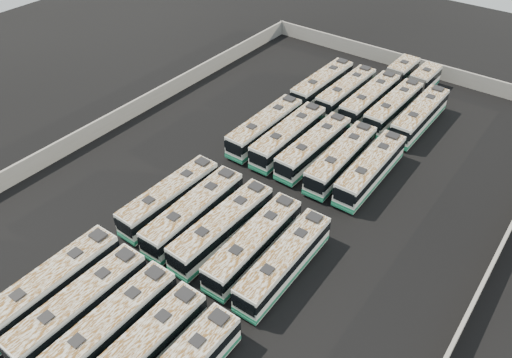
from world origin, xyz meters
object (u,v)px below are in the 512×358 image
(bus_midfront_center, at_px, (222,227))
(bus_back_far_left, at_px, (322,84))
(bus_back_left, at_px, (346,92))
(bus_back_far_right, at_px, (420,116))
(bus_front_right, at_px, (139,352))
(bus_midfront_right, at_px, (254,244))
(bus_back_right, at_px, (404,98))
(bus_midfront_left, at_px, (194,212))
(bus_midback_far_right, at_px, (370,169))
(bus_midback_far_left, at_px, (265,127))
(bus_midback_center, at_px, (314,147))
(bus_midfront_far_left, at_px, (170,197))
(bus_front_far_left, at_px, (52,285))
(bus_midback_left, at_px, (289,136))
(bus_midback_right, at_px, (341,159))
(bus_front_left, at_px, (80,306))
(bus_front_center, at_px, (110,327))
(bus_back_center, at_px, (381,90))
(bus_midfront_far_right, at_px, (284,262))

(bus_midfront_center, height_order, bus_back_far_left, bus_midfront_center)
(bus_back_left, relative_size, bus_back_far_right, 0.97)
(bus_front_right, height_order, bus_midfront_right, bus_front_right)
(bus_back_right, bearing_deg, bus_midfront_left, -100.54)
(bus_midfront_left, relative_size, bus_back_far_left, 1.01)
(bus_front_right, distance_m, bus_midback_far_right, 29.78)
(bus_midback_far_left, xyz_separation_m, bus_midback_center, (6.76, -0.04, -0.02))
(bus_back_left, distance_m, bus_back_right, 7.50)
(bus_midback_far_right, relative_size, bus_back_far_left, 1.01)
(bus_front_right, xyz_separation_m, bus_midfront_left, (-6.86, 13.39, 0.03))
(bus_midfront_far_left, xyz_separation_m, bus_back_right, (10.39, 32.49, -0.00))
(bus_front_far_left, height_order, bus_midback_far_left, bus_front_far_left)
(bus_midback_left, bearing_deg, bus_midback_right, -2.02)
(bus_midback_far_left, height_order, bus_back_far_right, bus_back_far_right)
(bus_midback_center, bearing_deg, bus_front_left, -95.34)
(bus_midback_left, xyz_separation_m, bus_back_far_left, (-3.41, 13.29, -0.04))
(bus_midfront_center, bearing_deg, bus_back_far_right, 78.05)
(bus_midback_far_left, distance_m, bus_back_far_left, 13.32)
(bus_midfront_left, height_order, bus_midback_left, bus_midback_left)
(bus_front_far_left, height_order, bus_back_left, bus_front_far_left)
(bus_midback_far_right, bearing_deg, bus_front_right, -97.53)
(bus_midfront_right, height_order, bus_midback_far_left, bus_midback_far_left)
(bus_midfront_far_left, relative_size, bus_back_far_right, 0.97)
(bus_front_far_left, height_order, bus_midfront_left, bus_front_far_left)
(bus_front_right, height_order, bus_midback_left, bus_midback_left)
(bus_front_far_left, bearing_deg, bus_back_right, 76.92)
(bus_front_center, height_order, bus_midback_far_right, bus_midback_far_right)
(bus_back_center, xyz_separation_m, bus_back_far_right, (6.73, -3.31, 0.02))
(bus_back_right, bearing_deg, bus_front_left, -96.99)
(bus_midfront_right, relative_size, bus_midfront_far_right, 1.02)
(bus_front_far_left, bearing_deg, bus_back_far_left, 89.58)
(bus_front_left, height_order, bus_midback_far_left, bus_midback_far_left)
(bus_front_center, height_order, bus_midback_right, bus_midback_right)
(bus_front_center, distance_m, bus_front_right, 3.35)
(bus_midback_left, distance_m, bus_back_left, 13.47)
(bus_front_right, bearing_deg, bus_midfront_far_left, 127.24)
(bus_midfront_far_left, distance_m, bus_back_far_right, 32.37)
(bus_front_far_left, relative_size, bus_front_left, 1.02)
(bus_back_far_right, bearing_deg, bus_back_far_left, -179.33)
(bus_midback_left, height_order, bus_back_far_right, bus_midback_left)
(bus_back_far_left, distance_m, bus_back_right, 10.86)
(bus_midfront_left, distance_m, bus_back_far_right, 31.28)
(bus_back_far_left, bearing_deg, bus_midfront_right, -69.36)
(bus_front_right, bearing_deg, bus_midfront_center, 104.42)
(bus_midfront_far_right, distance_m, bus_back_left, 31.33)
(bus_back_right, bearing_deg, bus_midback_left, -111.28)
(bus_midback_center, xyz_separation_m, bus_back_center, (0.19, 16.76, 0.01))
(bus_front_center, relative_size, bus_midfront_far_right, 1.02)
(bus_midfront_left, height_order, bus_midback_center, bus_midfront_left)
(bus_midfront_far_right, relative_size, bus_back_right, 0.64)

